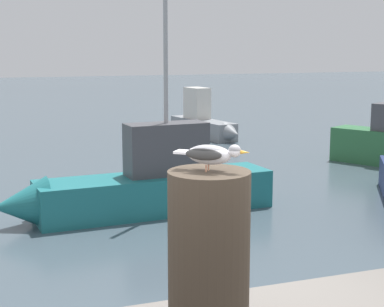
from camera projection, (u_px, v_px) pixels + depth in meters
mooring_post at (209, 257)px, 3.18m from camera, size 0.42×0.42×0.90m
seagull at (211, 154)px, 3.09m from camera, size 0.33×0.30×0.14m
boat_grey at (205, 122)px, 20.68m from camera, size 1.34×3.71×1.64m
boat_teal at (137, 187)px, 11.09m from camera, size 5.09×1.26×4.95m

